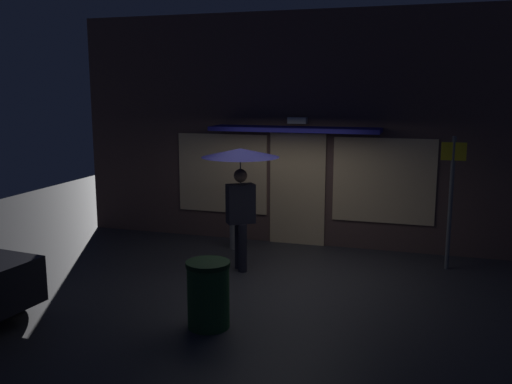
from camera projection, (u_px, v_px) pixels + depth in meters
ground_plane at (266, 278)px, 9.13m from camera, size 18.00×18.00×0.00m
building_facade at (300, 131)px, 10.93m from camera, size 9.14×1.00×4.50m
person_with_umbrella at (240, 174)px, 9.26m from camera, size 1.29×1.29×2.08m
street_sign_post at (451, 195)px, 9.38m from camera, size 0.40×0.07×2.27m
sidewalk_bollard at (237, 234)px, 10.82m from camera, size 0.27×0.27×0.58m
trash_bin at (208, 294)px, 7.18m from camera, size 0.57×0.57×0.87m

